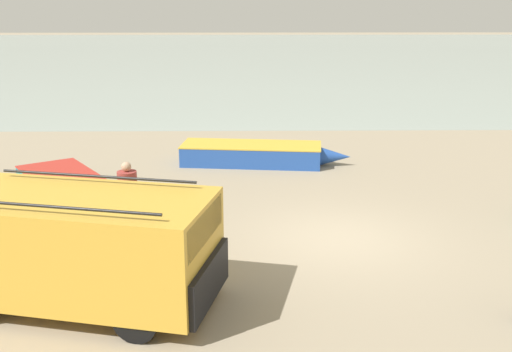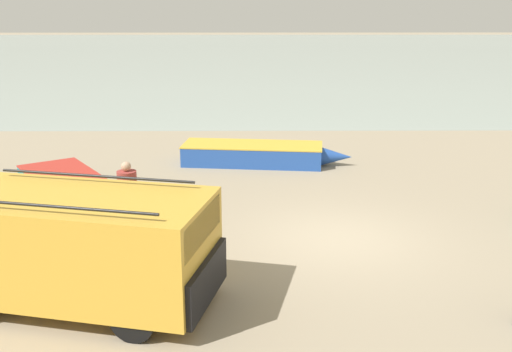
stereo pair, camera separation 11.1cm
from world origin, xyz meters
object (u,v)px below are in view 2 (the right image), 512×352
fishing_rowboat_1 (63,183)px  fisherman_0 (128,190)px  fishing_rowboat_2 (258,154)px  parked_van (78,245)px

fishing_rowboat_1 → fisherman_0: fisherman_0 is taller
fishing_rowboat_2 → fisherman_0: size_ratio=3.33×
fisherman_0 → parked_van: bearing=-67.4°
fisherman_0 → fishing_rowboat_2: bearing=88.9°
fishing_rowboat_1 → fishing_rowboat_2: bearing=-93.8°
fishing_rowboat_1 → fishing_rowboat_2: 6.36m
parked_van → fisherman_0: bearing=100.1°
fishing_rowboat_1 → fisherman_0: bearing=-174.3°
fishing_rowboat_1 → fisherman_0: (2.44, -2.98, 0.72)m
parked_van → fishing_rowboat_1: (-2.27, 6.41, -0.82)m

